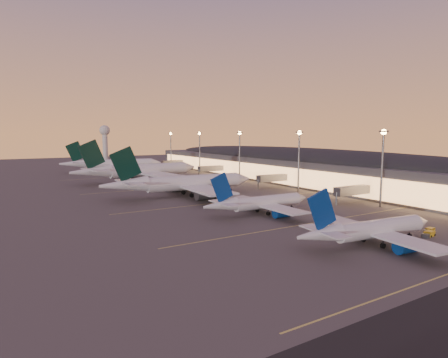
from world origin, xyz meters
TOP-DOWN VIEW (x-y plane):
  - ground at (0.00, 0.00)m, footprint 700.00×700.00m
  - airliner_narrow_south at (-4.91, -26.75)m, footprint 37.62×33.78m
  - airliner_narrow_north at (-5.77, 11.88)m, footprint 37.58×33.44m
  - airliner_wide_near at (-11.56, 54.50)m, footprint 62.62×56.97m
  - airliner_wide_mid at (-10.57, 109.01)m, footprint 68.66×62.95m
  - airliner_wide_far at (-8.77, 166.39)m, footprint 63.34×58.37m
  - terminal_building at (61.84, 72.47)m, footprint 56.35×255.00m
  - light_masts at (36.00, 65.00)m, footprint 2.20×217.20m
  - radar_tower at (10.00, 260.00)m, footprint 9.00×9.00m
  - lane_markings at (0.00, 40.00)m, footprint 90.00×180.36m
  - baggage_tug_a at (13.69, -29.39)m, footprint 4.31×2.23m
  - baggage_tug_b at (17.63, -27.33)m, footprint 3.71×1.86m

SIDE VIEW (x-z plane):
  - ground at x=0.00m, z-range 0.00..0.00m
  - lane_markings at x=0.00m, z-range 0.01..0.01m
  - baggage_tug_b at x=17.63m, z-range -0.05..1.02m
  - baggage_tug_a at x=13.69m, z-range -0.05..1.17m
  - airliner_narrow_south at x=-4.91m, z-range -3.24..10.19m
  - airliner_narrow_north at x=-5.77m, z-range -3.25..10.22m
  - airliner_wide_near at x=-11.56m, z-range -4.86..15.19m
  - airliner_wide_far at x=-8.77m, z-range -4.93..15.38m
  - airliner_wide_mid at x=-10.57m, z-range -5.33..16.63m
  - terminal_building at x=61.84m, z-range 0.05..17.51m
  - light_masts at x=36.00m, z-range 4.60..30.50m
  - radar_tower at x=10.00m, z-range 5.62..38.12m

